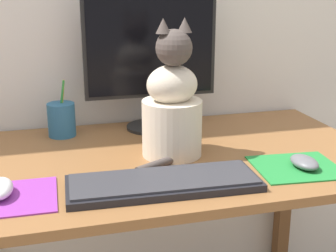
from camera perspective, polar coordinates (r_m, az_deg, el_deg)
name	(u,v)px	position (r m, az deg, el deg)	size (l,w,h in m)	color
desk	(164,187)	(1.40, -0.44, -7.40)	(1.25, 0.72, 0.73)	brown
monitor	(151,53)	(1.55, -2.12, 8.90)	(0.44, 0.17, 0.46)	black
keyboard	(164,183)	(1.15, -0.55, -6.91)	(0.48, 0.19, 0.02)	black
mousepad_left	(8,198)	(1.16, -18.93, -8.32)	(0.23, 0.20, 0.00)	purple
mousepad_right	(297,167)	(1.32, 15.40, -4.86)	(0.24, 0.22, 0.00)	#238438
computer_mouse_right	(304,162)	(1.31, 16.28, -4.25)	(0.06, 0.10, 0.03)	slate
cat	(172,106)	(1.32, 0.50, 2.42)	(0.23, 0.24, 0.39)	beige
pen_cup	(62,119)	(1.55, -12.85, 0.79)	(0.09, 0.09, 0.18)	#286089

